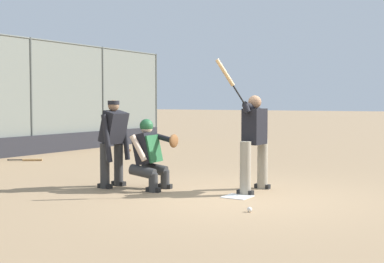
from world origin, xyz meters
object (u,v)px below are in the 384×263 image
spare_bat_near_backstop (30,160)px  umpire_home (113,141)px  catcher_behind_plate (150,153)px  baseball_loose (250,209)px  batter_at_plate (254,139)px  fielding_glove_on_dirt (128,150)px

spare_bat_near_backstop → umpire_home: bearing=-62.6°
catcher_behind_plate → baseball_loose: catcher_behind_plate is taller
batter_at_plate → fielding_glove_on_dirt: (-4.67, -6.49, -0.87)m
umpire_home → batter_at_plate: bearing=112.2°
catcher_behind_plate → umpire_home: umpire_home is taller
batter_at_plate → baseball_loose: 1.97m
spare_bat_near_backstop → baseball_loose: size_ratio=10.04×
baseball_loose → fielding_glove_on_dirt: bearing=-131.2°
catcher_behind_plate → fielding_glove_on_dirt: size_ratio=4.53×
spare_bat_near_backstop → baseball_loose: bearing=-58.0°
umpire_home → spare_bat_near_backstop: bearing=-113.2°
baseball_loose → catcher_behind_plate: bearing=-110.0°
fielding_glove_on_dirt → catcher_behind_plate: bearing=41.5°
catcher_behind_plate → umpire_home: 0.78m
catcher_behind_plate → spare_bat_near_backstop: size_ratio=1.71×
batter_at_plate → spare_bat_near_backstop: bearing=-101.6°
umpire_home → spare_bat_near_backstop: 5.26m
umpire_home → baseball_loose: size_ratio=21.73×
fielding_glove_on_dirt → umpire_home: bearing=36.1°
baseball_loose → umpire_home: bearing=-103.1°
batter_at_plate → catcher_behind_plate: size_ratio=1.82×
umpire_home → spare_bat_near_backstop: size_ratio=2.16×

